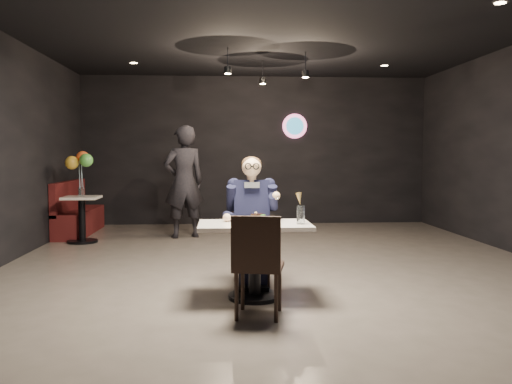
{
  "coord_description": "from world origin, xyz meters",
  "views": [
    {
      "loc": [
        -0.7,
        -6.57,
        1.43
      ],
      "look_at": [
        -0.33,
        -0.7,
        1.02
      ],
      "focal_mm": 38.0,
      "sensor_mm": 36.0,
      "label": 1
    }
  ],
  "objects": [
    {
      "name": "passerby",
      "position": [
        -1.34,
        2.7,
        0.96
      ],
      "size": [
        0.81,
        0.66,
        1.91
      ],
      "primitive_type": "imported",
      "rotation": [
        0.0,
        0.0,
        3.48
      ],
      "color": "black",
      "rests_on": "floor"
    },
    {
      "name": "side_table",
      "position": [
        -2.95,
        2.27,
        0.34
      ],
      "size": [
        0.55,
        0.55,
        0.69
      ],
      "primitive_type": "cube",
      "color": "white",
      "rests_on": "floor"
    },
    {
      "name": "balloon_bunch",
      "position": [
        -2.95,
        2.27,
        1.22
      ],
      "size": [
        0.39,
        0.39,
        0.65
      ],
      "primitive_type": "cube",
      "color": "gold",
      "rests_on": "balloon_vase"
    },
    {
      "name": "floor",
      "position": [
        0.0,
        0.0,
        0.0
      ],
      "size": [
        9.0,
        9.0,
        0.0
      ],
      "primitive_type": "plane",
      "color": "#6D645B",
      "rests_on": "ground"
    },
    {
      "name": "booth_bench",
      "position": [
        -3.25,
        3.27,
        0.47
      ],
      "size": [
        0.47,
        1.9,
        0.95
      ],
      "primitive_type": "cube",
      "color": "#3F0F0D",
      "rests_on": "floor"
    },
    {
      "name": "sundae_glass",
      "position": [
        0.07,
        -1.37,
        0.84
      ],
      "size": [
        0.08,
        0.08,
        0.18
      ],
      "primitive_type": "cylinder",
      "color": "silver",
      "rests_on": "main_table"
    },
    {
      "name": "chair_near",
      "position": [
        -0.38,
        -1.88,
        0.46
      ],
      "size": [
        0.5,
        0.53,
        0.92
      ],
      "primitive_type": "cube",
      "rotation": [
        0.0,
        0.0,
        -0.19
      ],
      "color": "black",
      "rests_on": "floor"
    },
    {
      "name": "main_table",
      "position": [
        -0.38,
        -1.3,
        0.38
      ],
      "size": [
        1.1,
        0.7,
        0.75
      ],
      "primitive_type": "cube",
      "color": "white",
      "rests_on": "floor"
    },
    {
      "name": "chair_far",
      "position": [
        -0.38,
        -0.75,
        0.46
      ],
      "size": [
        0.42,
        0.46,
        0.92
      ],
      "primitive_type": "cube",
      "color": "black",
      "rests_on": "floor"
    },
    {
      "name": "pendant_lights",
      "position": [
        0.0,
        2.0,
        2.88
      ],
      "size": [
        1.4,
        1.2,
        0.36
      ],
      "primitive_type": "cube",
      "color": "black",
      "rests_on": "floor"
    },
    {
      "name": "dessert_plate",
      "position": [
        -0.34,
        -1.36,
        0.76
      ],
      "size": [
        0.25,
        0.25,
        0.01
      ],
      "primitive_type": "cylinder",
      "color": "white",
      "rests_on": "main_table"
    },
    {
      "name": "cake_slice",
      "position": [
        -0.35,
        -1.37,
        0.8
      ],
      "size": [
        0.14,
        0.13,
        0.08
      ],
      "primitive_type": "cube",
      "rotation": [
        0.0,
        0.0,
        0.35
      ],
      "color": "black",
      "rests_on": "dessert_plate"
    },
    {
      "name": "seated_man",
      "position": [
        -0.38,
        -0.75,
        0.72
      ],
      "size": [
        0.6,
        0.8,
        1.44
      ],
      "primitive_type": "cube",
      "color": "black",
      "rests_on": "floor"
    },
    {
      "name": "wall_sign",
      "position": [
        0.8,
        4.47,
        2.0
      ],
      "size": [
        0.5,
        0.06,
        0.5
      ],
      "primitive_type": null,
      "color": "pink",
      "rests_on": "floor"
    },
    {
      "name": "balloon_vase",
      "position": [
        -2.95,
        2.27,
        0.82
      ],
      "size": [
        0.1,
        0.1,
        0.14
      ],
      "primitive_type": "cylinder",
      "color": "silver",
      "rests_on": "side_table"
    },
    {
      "name": "mint_leaf",
      "position": [
        -0.31,
        -1.4,
        0.84
      ],
      "size": [
        0.06,
        0.04,
        0.01
      ],
      "primitive_type": "ellipsoid",
      "color": "green",
      "rests_on": "cake_slice"
    },
    {
      "name": "wafer_cone",
      "position": [
        0.06,
        -1.34,
        0.99
      ],
      "size": [
        0.07,
        0.07,
        0.12
      ],
      "primitive_type": "cone",
      "rotation": [
        0.0,
        0.0,
        0.26
      ],
      "color": "tan",
      "rests_on": "sundae_glass"
    }
  ]
}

